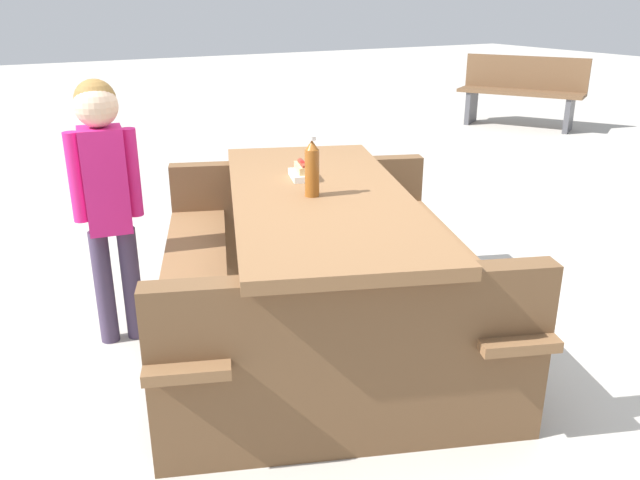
{
  "coord_description": "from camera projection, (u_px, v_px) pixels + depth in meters",
  "views": [
    {
      "loc": [
        -2.37,
        1.3,
        1.55
      ],
      "look_at": [
        0.0,
        0.0,
        0.52
      ],
      "focal_mm": 36.22,
      "sensor_mm": 36.0,
      "label": 1
    }
  ],
  "objects": [
    {
      "name": "picnic_table",
      "position": [
        320.0,
        257.0,
        2.92
      ],
      "size": [
        2.17,
        1.93,
        0.75
      ],
      "color": "brown",
      "rests_on": "ground"
    },
    {
      "name": "hotdog_tray",
      "position": [
        303.0,
        172.0,
        3.0
      ],
      "size": [
        0.2,
        0.16,
        0.08
      ],
      "color": "white",
      "rests_on": "picnic_table"
    },
    {
      "name": "child_in_coat",
      "position": [
        105.0,
        181.0,
        2.85
      ],
      "size": [
        0.2,
        0.3,
        1.22
      ],
      "color": "#3F334C",
      "rests_on": "ground"
    },
    {
      "name": "ground_plane",
      "position": [
        320.0,
        343.0,
        3.07
      ],
      "size": [
        30.0,
        30.0,
        0.0
      ],
      "primitive_type": "plane",
      "color": "#B7B2A8",
      "rests_on": "ground"
    },
    {
      "name": "park_bench_mid",
      "position": [
        522.0,
        90.0,
        8.0
      ],
      "size": [
        1.48,
        1.14,
        0.85
      ],
      "color": "brown",
      "rests_on": "ground"
    },
    {
      "name": "soda_bottle",
      "position": [
        312.0,
        168.0,
        2.71
      ],
      "size": [
        0.06,
        0.06,
        0.26
      ],
      "color": "brown",
      "rests_on": "picnic_table"
    }
  ]
}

